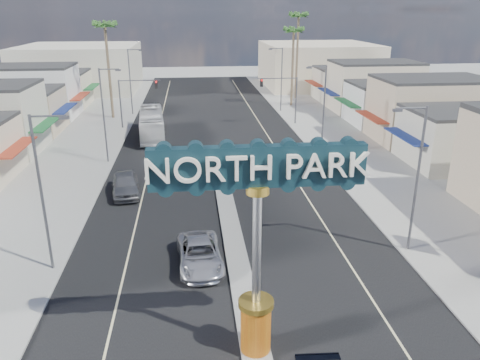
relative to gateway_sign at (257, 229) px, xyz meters
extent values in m
plane|color=gray|center=(0.00, 28.02, -5.93)|extent=(160.00, 160.00, 0.00)
cube|color=black|center=(0.00, 28.02, -5.92)|extent=(20.00, 120.00, 0.01)
cube|color=gray|center=(0.00, 12.02, -5.85)|extent=(1.30, 30.00, 0.16)
cube|color=gray|center=(-14.00, 28.02, -5.87)|extent=(8.00, 120.00, 0.12)
cube|color=gray|center=(14.00, 28.02, -5.87)|extent=(8.00, 120.00, 0.12)
cube|color=beige|center=(-24.00, 41.02, -2.93)|extent=(12.00, 42.00, 6.00)
cube|color=#B7B29E|center=(24.00, 41.02, -2.93)|extent=(12.00, 42.00, 6.00)
cube|color=#B7B29E|center=(-22.00, 73.02, -1.93)|extent=(20.00, 20.00, 8.00)
cube|color=beige|center=(22.00, 73.02, -1.93)|extent=(20.00, 20.00, 8.00)
cylinder|color=#B73F0E|center=(0.00, 0.02, -4.67)|extent=(1.30, 1.30, 2.20)
cylinder|color=gold|center=(0.00, 0.02, -3.44)|extent=(1.50, 1.50, 0.25)
cylinder|color=#B7B7BC|center=(0.00, 0.02, -0.92)|extent=(0.36, 0.36, 4.80)
cylinder|color=gold|center=(0.00, 0.02, 1.66)|extent=(0.90, 0.90, 0.35)
cube|color=#0F262E|center=(0.00, 0.02, 2.58)|extent=(8.20, 0.50, 1.60)
cylinder|color=#47474C|center=(-11.00, 42.02, -2.93)|extent=(0.18, 0.18, 6.00)
cylinder|color=#47474C|center=(-8.50, 42.02, -0.03)|extent=(5.00, 0.12, 0.12)
cube|color=black|center=(-6.50, 42.02, -0.53)|extent=(0.32, 0.32, 1.00)
sphere|color=red|center=(-6.50, 41.84, -0.21)|extent=(0.22, 0.22, 0.22)
cylinder|color=#47474C|center=(11.00, 42.02, -2.93)|extent=(0.18, 0.18, 6.00)
cylinder|color=#47474C|center=(8.50, 42.02, -0.03)|extent=(5.00, 0.12, 0.12)
cube|color=black|center=(6.50, 42.02, -0.53)|extent=(0.32, 0.32, 1.00)
sphere|color=red|center=(6.50, 41.84, -0.21)|extent=(0.22, 0.22, 0.22)
cylinder|color=#47474C|center=(-10.60, 8.02, -1.43)|extent=(0.16, 0.16, 9.00)
cylinder|color=#47474C|center=(-9.70, 8.02, 2.97)|extent=(1.80, 0.10, 0.10)
cube|color=#47474C|center=(-8.90, 8.02, 2.87)|extent=(0.50, 0.22, 0.15)
cylinder|color=#47474C|center=(-10.60, 28.02, -1.43)|extent=(0.16, 0.16, 9.00)
cylinder|color=#47474C|center=(-9.70, 28.02, 2.97)|extent=(1.80, 0.10, 0.10)
cube|color=#47474C|center=(-8.90, 28.02, 2.87)|extent=(0.50, 0.22, 0.15)
cylinder|color=#47474C|center=(-10.60, 50.02, -1.43)|extent=(0.16, 0.16, 9.00)
cylinder|color=#47474C|center=(-9.70, 50.02, 2.97)|extent=(1.80, 0.10, 0.10)
cube|color=#47474C|center=(-8.90, 50.02, 2.87)|extent=(0.50, 0.22, 0.15)
cylinder|color=#47474C|center=(10.60, 8.02, -1.43)|extent=(0.16, 0.16, 9.00)
cylinder|color=#47474C|center=(9.70, 8.02, 2.97)|extent=(1.80, 0.10, 0.10)
cube|color=#47474C|center=(8.90, 8.02, 2.87)|extent=(0.50, 0.22, 0.15)
cylinder|color=#47474C|center=(10.60, 28.02, -1.43)|extent=(0.16, 0.16, 9.00)
cylinder|color=#47474C|center=(9.70, 28.02, 2.97)|extent=(1.80, 0.10, 0.10)
cube|color=#47474C|center=(8.90, 28.02, 2.87)|extent=(0.50, 0.22, 0.15)
cylinder|color=#47474C|center=(10.60, 50.02, -1.43)|extent=(0.16, 0.16, 9.00)
cylinder|color=#47474C|center=(9.70, 50.02, 2.97)|extent=(1.80, 0.10, 0.10)
cube|color=#47474C|center=(8.90, 50.02, 2.87)|extent=(0.50, 0.22, 0.15)
cylinder|color=brown|center=(-13.00, 48.02, 0.07)|extent=(0.36, 0.36, 12.00)
cylinder|color=brown|center=(13.00, 54.02, -0.43)|extent=(0.36, 0.36, 11.00)
cylinder|color=brown|center=(15.00, 60.02, 0.57)|extent=(0.36, 0.36, 13.00)
imported|color=#B8B9BE|center=(-2.21, 7.59, -5.19)|extent=(2.77, 5.45, 1.47)
imported|color=#5D5E62|center=(-7.84, 19.40, -5.05)|extent=(2.77, 5.41, 1.76)
imported|color=silver|center=(5.50, 24.26, -5.10)|extent=(2.38, 5.20, 1.65)
imported|color=silver|center=(-7.00, 37.51, -4.38)|extent=(3.48, 11.30, 3.10)
camera|label=1|loc=(-2.42, -16.38, 8.09)|focal=35.00mm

